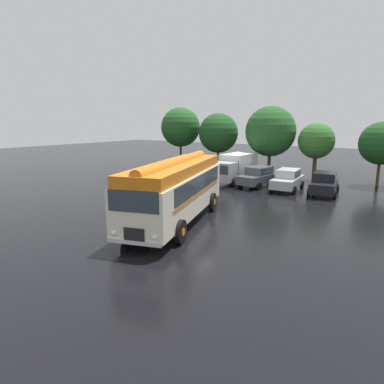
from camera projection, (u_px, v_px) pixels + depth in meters
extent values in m
plane|color=black|center=(187.00, 222.00, 18.61)|extent=(120.00, 120.00, 0.00)
cube|color=silver|center=(176.00, 193.00, 18.26)|extent=(5.39, 10.29, 2.10)
cube|color=orange|center=(176.00, 168.00, 17.99)|extent=(5.14, 10.04, 0.56)
cylinder|color=orange|center=(176.00, 163.00, 17.94)|extent=(3.43, 9.24, 0.60)
cube|color=#2D3842|center=(200.00, 183.00, 18.06)|extent=(2.44, 7.64, 0.84)
cube|color=#2D3842|center=(156.00, 180.00, 18.79)|extent=(2.44, 7.64, 0.84)
cube|color=orange|center=(200.00, 193.00, 18.08)|extent=(2.50, 7.83, 0.12)
cube|color=orange|center=(156.00, 190.00, 18.80)|extent=(2.50, 7.83, 0.12)
cube|color=#2D3842|center=(133.00, 202.00, 13.43)|extent=(2.11, 0.70, 0.88)
cube|color=black|center=(134.00, 235.00, 13.70)|extent=(0.88, 0.33, 0.56)
cube|color=silver|center=(134.00, 243.00, 13.75)|extent=(2.30, 0.81, 0.16)
sphere|color=white|center=(155.00, 238.00, 13.44)|extent=(0.22, 0.22, 0.22)
sphere|color=white|center=(114.00, 233.00, 13.96)|extent=(0.22, 0.22, 0.22)
cylinder|color=black|center=(180.00, 232.00, 15.20)|extent=(0.60, 1.13, 1.10)
cylinder|color=orange|center=(180.00, 232.00, 15.20)|extent=(0.42, 0.46, 0.39)
cylinder|color=black|center=(128.00, 226.00, 15.95)|extent=(0.60, 1.13, 1.10)
cylinder|color=orange|center=(128.00, 226.00, 15.95)|extent=(0.42, 0.46, 0.39)
cylinder|color=black|center=(212.00, 202.00, 20.81)|extent=(0.60, 1.13, 1.10)
cylinder|color=orange|center=(212.00, 202.00, 20.81)|extent=(0.42, 0.46, 0.39)
cylinder|color=black|center=(172.00, 199.00, 21.56)|extent=(0.60, 1.13, 1.10)
cylinder|color=orange|center=(172.00, 199.00, 21.56)|extent=(0.42, 0.46, 0.39)
cube|color=#4C5156|center=(258.00, 179.00, 28.51)|extent=(2.25, 4.39, 0.70)
cube|color=#4C5156|center=(259.00, 170.00, 28.48)|extent=(1.78, 2.37, 0.64)
cube|color=#2D3842|center=(267.00, 171.00, 27.98)|extent=(0.28, 1.92, 0.50)
cube|color=#2D3842|center=(252.00, 170.00, 28.98)|extent=(0.28, 1.92, 0.50)
cylinder|color=black|center=(259.00, 186.00, 27.06)|extent=(0.28, 0.66, 0.64)
cylinder|color=black|center=(240.00, 183.00, 28.22)|extent=(0.28, 0.66, 0.64)
cylinder|color=black|center=(275.00, 182.00, 28.94)|extent=(0.28, 0.66, 0.64)
cylinder|color=black|center=(257.00, 180.00, 30.10)|extent=(0.28, 0.66, 0.64)
cube|color=#B7BABF|center=(287.00, 182.00, 26.95)|extent=(2.05, 4.33, 0.70)
cube|color=#B7BABF|center=(288.00, 173.00, 26.94)|extent=(1.67, 2.30, 0.64)
cube|color=#2D3842|center=(298.00, 174.00, 26.57)|extent=(0.19, 1.93, 0.50)
cube|color=#2D3842|center=(279.00, 172.00, 27.31)|extent=(0.19, 1.93, 0.50)
cylinder|color=black|center=(294.00, 190.00, 25.48)|extent=(0.25, 0.65, 0.64)
cylinder|color=black|center=(271.00, 188.00, 26.34)|extent=(0.25, 0.65, 0.64)
cylinder|color=black|center=(302.00, 185.00, 27.70)|extent=(0.25, 0.65, 0.64)
cylinder|color=black|center=(281.00, 183.00, 28.55)|extent=(0.25, 0.65, 0.64)
cube|color=black|center=(324.00, 186.00, 25.39)|extent=(2.28, 4.40, 0.70)
cube|color=black|center=(325.00, 176.00, 25.38)|extent=(1.79, 2.37, 0.64)
cube|color=#2D3842|center=(336.00, 177.00, 25.05)|extent=(0.30, 1.92, 0.50)
cube|color=#2D3842|center=(314.00, 176.00, 25.71)|extent=(0.30, 1.92, 0.50)
cylinder|color=black|center=(335.00, 195.00, 23.93)|extent=(0.29, 0.66, 0.64)
cylinder|color=black|center=(309.00, 192.00, 24.70)|extent=(0.29, 0.66, 0.64)
cylinder|color=black|center=(338.00, 188.00, 26.22)|extent=(0.29, 0.66, 0.64)
cylinder|color=black|center=(313.00, 186.00, 26.98)|extent=(0.29, 0.66, 0.64)
cube|color=silver|center=(239.00, 165.00, 30.96)|extent=(2.09, 3.99, 2.10)
cube|color=#A4A4A4|center=(224.00, 172.00, 28.64)|extent=(1.94, 1.78, 1.60)
cube|color=#2D3842|center=(218.00, 170.00, 27.86)|extent=(1.70, 0.07, 0.72)
cylinder|color=black|center=(235.00, 182.00, 28.29)|extent=(0.26, 0.81, 0.80)
cylinder|color=black|center=(213.00, 180.00, 29.40)|extent=(0.26, 0.81, 0.80)
cylinder|color=black|center=(252.00, 177.00, 31.21)|extent=(0.26, 0.81, 0.80)
cylinder|color=black|center=(232.00, 175.00, 32.32)|extent=(0.26, 0.81, 0.80)
cylinder|color=#4C3823|center=(181.00, 155.00, 39.54)|extent=(0.25, 0.25, 3.02)
sphere|color=#235623|center=(181.00, 127.00, 38.89)|extent=(4.44, 4.44, 4.44)
sphere|color=#235623|center=(183.00, 128.00, 38.89)|extent=(3.52, 3.52, 3.52)
cylinder|color=#4C3823|center=(218.00, 160.00, 36.86)|extent=(0.25, 0.25, 2.55)
sphere|color=#1E4C1E|center=(218.00, 133.00, 36.28)|extent=(4.17, 4.17, 4.17)
sphere|color=#1E4C1E|center=(221.00, 134.00, 35.67)|extent=(2.56, 2.56, 2.56)
cylinder|color=#4C3823|center=(269.00, 164.00, 33.39)|extent=(0.33, 0.33, 2.60)
sphere|color=#235623|center=(270.00, 131.00, 32.76)|extent=(4.80, 4.80, 4.80)
sphere|color=#235623|center=(275.00, 130.00, 32.28)|extent=(2.95, 2.95, 2.95)
cylinder|color=#4C3823|center=(314.00, 168.00, 31.13)|extent=(0.35, 0.35, 2.43)
sphere|color=#336B28|center=(316.00, 141.00, 30.64)|extent=(3.20, 3.20, 3.20)
sphere|color=#336B28|center=(319.00, 140.00, 30.38)|extent=(1.95, 1.95, 1.95)
cylinder|color=#4C3823|center=(378.00, 173.00, 28.59)|extent=(0.24, 0.24, 2.25)
sphere|color=#1E4C1E|center=(381.00, 143.00, 28.09)|extent=(3.54, 3.54, 3.54)
cylinder|color=black|center=(130.00, 250.00, 14.47)|extent=(1.62, 1.62, 0.01)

